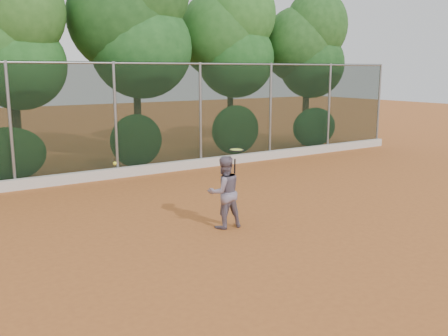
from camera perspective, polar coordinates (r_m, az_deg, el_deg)
ground at (r=9.87m, az=3.23°, el=-8.09°), size 80.00×80.00×0.00m
concrete_curb at (r=15.64m, az=-11.81°, el=-0.52°), size 24.00×0.20×0.30m
tennis_player at (r=10.34m, az=0.03°, el=-2.78°), size 0.79×0.65×1.52m
chainlink_fence at (r=15.56m, az=-12.30°, el=5.77°), size 24.09×0.09×3.50m
foliage_backdrop at (r=17.24m, az=-16.88°, el=14.52°), size 23.70×3.63×7.55m
tennis_racket at (r=10.16m, az=1.42°, el=1.87°), size 0.38×0.38×0.53m
tennis_ball_in_flight at (r=9.35m, az=-12.37°, el=0.52°), size 0.07×0.07×0.07m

